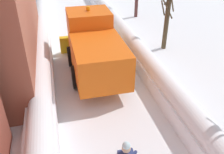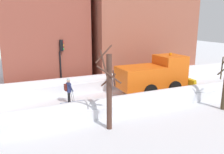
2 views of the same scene
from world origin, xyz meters
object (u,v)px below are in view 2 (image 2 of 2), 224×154
traffic_light_pole (61,55)px  skier (69,89)px  bare_tree_near (109,90)px  plow_truck (155,75)px

traffic_light_pole → skier: bearing=-5.2°
bare_tree_near → skier: bearing=-168.1°
plow_truck → bare_tree_near: size_ratio=1.36×
plow_truck → skier: bearing=-93.1°
traffic_light_pole → bare_tree_near: 8.08m
skier → plow_truck: bearing=86.9°
plow_truck → traffic_light_pole: 7.57m
plow_truck → skier: size_ratio=3.31×
plow_truck → traffic_light_pole: size_ratio=1.46×
plow_truck → traffic_light_pole: bearing=-119.5°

